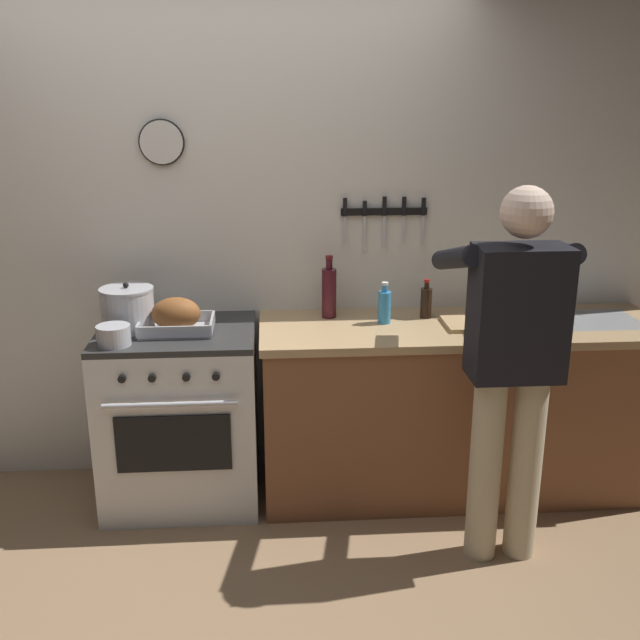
{
  "coord_description": "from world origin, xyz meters",
  "views": [
    {
      "loc": [
        0.23,
        -2.44,
        2.01
      ],
      "look_at": [
        0.47,
        0.85,
        0.98
      ],
      "focal_mm": 41.28,
      "sensor_mm": 36.0,
      "label": 1
    }
  ],
  "objects_px": {
    "cutting_board": "(481,324)",
    "stock_pot": "(128,309)",
    "bottle_soy_sauce": "(426,302)",
    "bottle_dish_soap": "(384,306)",
    "saucepan": "(114,335)",
    "person_cook": "(513,354)",
    "bottle_wine_red": "(329,292)",
    "stove": "(181,415)",
    "roasting_pan": "(176,317)"
  },
  "relations": [
    {
      "from": "stove",
      "to": "person_cook",
      "type": "height_order",
      "value": "person_cook"
    },
    {
      "from": "bottle_soy_sauce",
      "to": "bottle_dish_soap",
      "type": "distance_m",
      "value": 0.24
    },
    {
      "from": "saucepan",
      "to": "bottle_wine_red",
      "type": "bearing_deg",
      "value": 19.87
    },
    {
      "from": "bottle_wine_red",
      "to": "bottle_soy_sauce",
      "type": "distance_m",
      "value": 0.5
    },
    {
      "from": "stock_pot",
      "to": "bottle_dish_soap",
      "type": "distance_m",
      "value": 1.26
    },
    {
      "from": "cutting_board",
      "to": "stock_pot",
      "type": "bearing_deg",
      "value": 177.7
    },
    {
      "from": "roasting_pan",
      "to": "cutting_board",
      "type": "xyz_separation_m",
      "value": [
        1.49,
        -0.01,
        -0.07
      ]
    },
    {
      "from": "stock_pot",
      "to": "bottle_soy_sauce",
      "type": "height_order",
      "value": "stock_pot"
    },
    {
      "from": "bottle_dish_soap",
      "to": "stove",
      "type": "bearing_deg",
      "value": -177.4
    },
    {
      "from": "roasting_pan",
      "to": "bottle_dish_soap",
      "type": "bearing_deg",
      "value": 3.92
    },
    {
      "from": "saucepan",
      "to": "person_cook",
      "type": "bearing_deg",
      "value": -12.82
    },
    {
      "from": "stove",
      "to": "bottle_soy_sauce",
      "type": "xyz_separation_m",
      "value": [
        1.25,
        0.12,
        0.53
      ]
    },
    {
      "from": "stock_pot",
      "to": "bottle_dish_soap",
      "type": "relative_size",
      "value": 1.23
    },
    {
      "from": "cutting_board",
      "to": "person_cook",
      "type": "bearing_deg",
      "value": -92.67
    },
    {
      "from": "stove",
      "to": "bottle_dish_soap",
      "type": "height_order",
      "value": "bottle_dish_soap"
    },
    {
      "from": "saucepan",
      "to": "roasting_pan",
      "type": "bearing_deg",
      "value": 33.94
    },
    {
      "from": "bottle_soy_sauce",
      "to": "stock_pot",
      "type": "bearing_deg",
      "value": -176.82
    },
    {
      "from": "bottle_soy_sauce",
      "to": "stove",
      "type": "bearing_deg",
      "value": -174.52
    },
    {
      "from": "stock_pot",
      "to": "stove",
      "type": "bearing_deg",
      "value": -9.46
    },
    {
      "from": "stove",
      "to": "saucepan",
      "type": "xyz_separation_m",
      "value": [
        -0.25,
        -0.2,
        0.5
      ]
    },
    {
      "from": "stock_pot",
      "to": "bottle_soy_sauce",
      "type": "relative_size",
      "value": 1.28
    },
    {
      "from": "bottle_wine_red",
      "to": "bottle_dish_soap",
      "type": "bearing_deg",
      "value": -24.11
    },
    {
      "from": "roasting_pan",
      "to": "cutting_board",
      "type": "height_order",
      "value": "roasting_pan"
    },
    {
      "from": "stock_pot",
      "to": "saucepan",
      "type": "height_order",
      "value": "stock_pot"
    },
    {
      "from": "cutting_board",
      "to": "bottle_wine_red",
      "type": "distance_m",
      "value": 0.77
    },
    {
      "from": "person_cook",
      "to": "bottle_soy_sauce",
      "type": "xyz_separation_m",
      "value": [
        -0.22,
        0.71,
        0.03
      ]
    },
    {
      "from": "roasting_pan",
      "to": "bottle_soy_sauce",
      "type": "xyz_separation_m",
      "value": [
        1.24,
        0.14,
        0.01
      ]
    },
    {
      "from": "roasting_pan",
      "to": "bottle_soy_sauce",
      "type": "height_order",
      "value": "bottle_soy_sauce"
    },
    {
      "from": "saucepan",
      "to": "bottle_wine_red",
      "type": "distance_m",
      "value": 1.08
    },
    {
      "from": "saucepan",
      "to": "bottle_dish_soap",
      "type": "xyz_separation_m",
      "value": [
        1.28,
        0.25,
        0.04
      ]
    },
    {
      "from": "bottle_wine_red",
      "to": "cutting_board",
      "type": "bearing_deg",
      "value": -14.96
    },
    {
      "from": "bottle_wine_red",
      "to": "bottle_soy_sauce",
      "type": "bearing_deg",
      "value": -5.3
    },
    {
      "from": "stock_pot",
      "to": "cutting_board",
      "type": "relative_size",
      "value": 0.72
    },
    {
      "from": "cutting_board",
      "to": "bottle_wine_red",
      "type": "bearing_deg",
      "value": 165.04
    },
    {
      "from": "roasting_pan",
      "to": "cutting_board",
      "type": "bearing_deg",
      "value": -0.31
    },
    {
      "from": "stove",
      "to": "person_cook",
      "type": "bearing_deg",
      "value": -21.95
    },
    {
      "from": "stock_pot",
      "to": "saucepan",
      "type": "distance_m",
      "value": 0.25
    },
    {
      "from": "bottle_wine_red",
      "to": "person_cook",
      "type": "bearing_deg",
      "value": -46.84
    },
    {
      "from": "bottle_wine_red",
      "to": "bottle_soy_sauce",
      "type": "xyz_separation_m",
      "value": [
        0.49,
        -0.05,
        -0.05
      ]
    },
    {
      "from": "person_cook",
      "to": "stock_pot",
      "type": "bearing_deg",
      "value": 56.26
    },
    {
      "from": "saucepan",
      "to": "bottle_dish_soap",
      "type": "bearing_deg",
      "value": 10.92
    },
    {
      "from": "bottle_soy_sauce",
      "to": "bottle_dish_soap",
      "type": "height_order",
      "value": "bottle_dish_soap"
    },
    {
      "from": "roasting_pan",
      "to": "stock_pot",
      "type": "distance_m",
      "value": 0.25
    },
    {
      "from": "roasting_pan",
      "to": "stock_pot",
      "type": "relative_size",
      "value": 1.36
    },
    {
      "from": "person_cook",
      "to": "bottle_dish_soap",
      "type": "height_order",
      "value": "person_cook"
    },
    {
      "from": "person_cook",
      "to": "stock_pot",
      "type": "xyz_separation_m",
      "value": [
        -1.7,
        0.63,
        0.05
      ]
    },
    {
      "from": "person_cook",
      "to": "bottle_wine_red",
      "type": "height_order",
      "value": "person_cook"
    },
    {
      "from": "person_cook",
      "to": "bottle_wine_red",
      "type": "xyz_separation_m",
      "value": [
        -0.71,
        0.76,
        0.08
      ]
    },
    {
      "from": "roasting_pan",
      "to": "person_cook",
      "type": "bearing_deg",
      "value": -21.29
    },
    {
      "from": "saucepan",
      "to": "cutting_board",
      "type": "distance_m",
      "value": 1.76
    }
  ]
}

